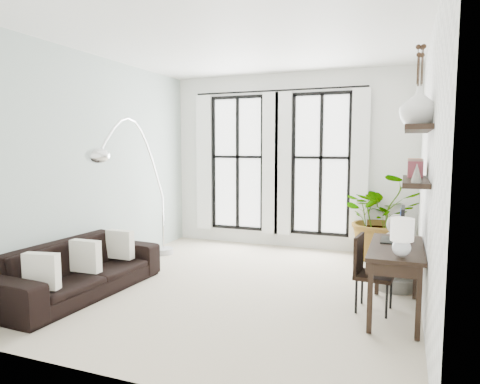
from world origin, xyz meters
The scene contains 16 objects.
floor centered at (0.00, 0.00, 0.00)m, with size 5.00×5.00×0.00m, color beige.
ceiling centered at (0.00, 0.00, 3.20)m, with size 5.00×5.00×0.00m, color white.
wall_left centered at (-2.25, 0.00, 1.60)m, with size 5.00×5.00×0.00m, color #9FB2AB.
wall_right centered at (2.25, 0.00, 1.60)m, with size 5.00×5.00×0.00m, color white.
wall_back centered at (0.00, 2.50, 1.60)m, with size 4.50×4.50×0.00m, color white.
windows centered at (-0.20, 2.43, 1.56)m, with size 3.26×0.13×2.65m.
wall_shelves centered at (2.11, -0.25, 1.73)m, with size 0.25×1.30×0.60m.
sofa centered at (-1.80, -1.00, 0.33)m, with size 2.26×0.88×0.66m, color black.
throw_pillows centered at (-1.70, -1.00, 0.50)m, with size 0.40×1.52×0.40m.
plant centered at (1.68, 2.14, 0.72)m, with size 1.30×1.13×1.45m, color #2D7228.
desk centered at (1.95, -0.34, 0.73)m, with size 0.56×1.32×1.17m.
desk_chair centered at (1.65, -0.24, 0.49)m, with size 0.45×0.45×0.86m.
arc_lamp centered at (-1.70, 0.11, 1.78)m, with size 0.72×2.44×2.28m.
buddha centered at (1.94, 0.67, 0.42)m, with size 0.55×0.55×0.99m.
vase_a centered at (2.11, -0.54, 2.27)m, with size 0.37×0.37×0.38m, color white.
vase_b centered at (2.11, -0.14, 2.27)m, with size 0.37×0.37×0.38m, color white.
Camera 1 is at (2.00, -5.19, 1.86)m, focal length 32.00 mm.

